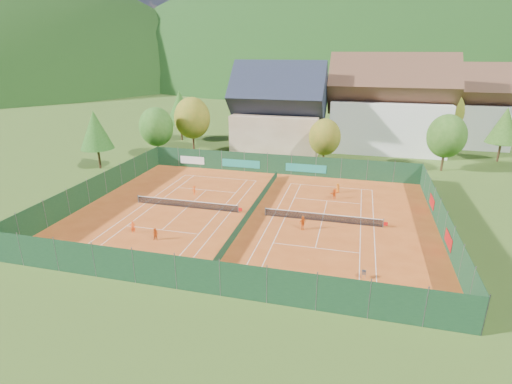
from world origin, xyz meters
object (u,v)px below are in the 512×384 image
object	(u,v)px
hotel_block_b	(462,110)
player_left_near	(133,227)
player_left_far	(194,190)
player_right_far_a	(338,188)
chalet	(279,115)
ball_hopper	(364,272)
hotel_block_a	(388,110)
player_left_mid	(155,234)
player_right_near	(303,223)
player_right_far_b	(334,194)

from	to	relation	value
hotel_block_b	player_left_near	distance (m)	65.98
player_left_far	player_right_far_a	world-z (taller)	player_right_far_a
chalet	hotel_block_b	world-z (taller)	chalet
ball_hopper	player_left_near	size ratio (longest dim) A/B	0.61
hotel_block_a	player_right_far_a	distance (m)	27.88
player_left_mid	chalet	bearing A→B (deg)	78.75
player_left_far	player_right_near	distance (m)	16.51
ball_hopper	player_right_near	size ratio (longest dim) A/B	0.52
hotel_block_b	player_right_far_b	bearing A→B (deg)	-120.07
hotel_block_b	player_right_far_a	distance (m)	40.50
player_right_far_b	chalet	bearing A→B (deg)	-103.71
hotel_block_a	hotel_block_b	distance (m)	16.14
hotel_block_a	ball_hopper	bearing A→B (deg)	-94.36
ball_hopper	player_left_far	distance (m)	25.99
chalet	ball_hopper	bearing A→B (deg)	-69.24
chalet	hotel_block_b	xyz separation A→B (m)	(33.00, 14.00, -0.01)
hotel_block_b	player_right_near	distance (m)	52.67
player_left_near	player_right_near	distance (m)	17.47
player_right_far_a	chalet	bearing A→B (deg)	-88.61
ball_hopper	player_right_far_b	world-z (taller)	player_right_far_b
player_left_near	player_left_mid	size ratio (longest dim) A/B	1.02
hotel_block_b	player_right_near	size ratio (longest dim) A/B	11.22
hotel_block_a	player_right_near	distance (m)	40.39
hotel_block_a	player_left_far	world-z (taller)	hotel_block_a
chalet	hotel_block_b	distance (m)	35.85
player_right_far_b	player_left_near	bearing A→B (deg)	-3.10
player_right_far_a	hotel_block_a	bearing A→B (deg)	-134.38
hotel_block_a	player_right_far_b	world-z (taller)	hotel_block_a
player_right_near	hotel_block_a	bearing A→B (deg)	27.85
player_left_mid	player_right_near	xyz separation A→B (m)	(13.68, 6.08, 0.13)
player_right_far_a	hotel_block_b	bearing A→B (deg)	-151.02
hotel_block_b	player_left_near	size ratio (longest dim) A/B	13.13
hotel_block_a	player_left_mid	size ratio (longest dim) A/B	16.75
player_left_near	player_right_far_a	xyz separation A→B (m)	(19.53, 17.61, -0.02)
player_left_mid	player_right_near	distance (m)	14.97
player_left_far	player_right_far_b	distance (m)	17.84
player_right_near	player_left_far	bearing A→B (deg)	107.39
chalet	hotel_block_b	bearing A→B (deg)	22.99
chalet	player_right_near	bearing A→B (deg)	-74.23
player_left_near	player_right_far_a	world-z (taller)	player_left_near
player_left_far	ball_hopper	bearing A→B (deg)	167.23
hotel_block_b	player_left_near	world-z (taller)	hotel_block_b
hotel_block_a	player_left_far	xyz separation A→B (m)	(-24.79, -31.73, -6.75)
hotel_block_b	player_left_mid	bearing A→B (deg)	-125.41
hotel_block_b	player_right_near	xyz separation A→B (m)	(-23.79, -46.62, -5.85)
hotel_block_b	player_right_far_b	xyz separation A→B (m)	(-21.22, -36.65, -5.93)
player_left_near	hotel_block_a	bearing A→B (deg)	18.65
hotel_block_b	player_right_far_a	size ratio (longest dim) A/B	13.59
player_left_mid	player_left_near	bearing A→B (deg)	157.84
chalet	ball_hopper	size ratio (longest dim) A/B	20.25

